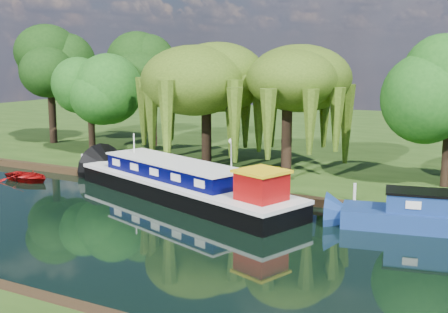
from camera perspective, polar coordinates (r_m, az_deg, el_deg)
The scene contains 12 objects.
ground at distance 27.59m, azimuth -10.38°, elevation -7.08°, with size 120.00×120.00×0.00m, color black.
far_bank at distance 57.51m, azimuth 11.16°, elevation 2.10°, with size 120.00×52.00×0.45m, color #203B10.
dutch_barge at distance 32.23m, azimuth -4.12°, elevation -2.86°, with size 16.57×8.83×3.43m.
red_dinghy at distance 39.19m, azimuth -19.31°, elevation -2.34°, with size 2.57×3.60×0.75m, color maroon.
willow_left at distance 39.45m, azimuth -1.82°, elevation 7.59°, with size 6.76×6.76×8.10m.
willow_right at distance 37.37m, azimuth 6.48°, elevation 6.83°, with size 6.21×6.21×7.57m.
tree_far_left at distance 44.90m, azimuth -13.47°, elevation 6.74°, with size 4.70×4.70×7.57m.
tree_far_back at distance 52.11m, azimuth -17.27°, elevation 8.46°, with size 5.55×5.55×9.34m.
tree_far_mid at distance 48.42m, azimuth -7.31°, elevation 8.25°, with size 5.41×5.41×8.86m.
lamppost at distance 35.39m, azimuth 0.76°, elevation 0.93°, with size 0.36×0.36×2.56m.
mooring_posts at distance 34.33m, azimuth -2.35°, elevation -1.87°, with size 19.16×0.16×1.00m.
reeds_near at distance 17.84m, azimuth -8.18°, elevation -14.98°, with size 33.70×1.50×1.10m.
Camera 1 is at (16.59, -20.50, 8.10)m, focal length 45.00 mm.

